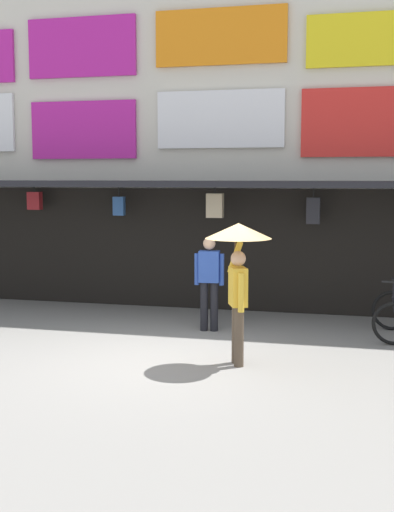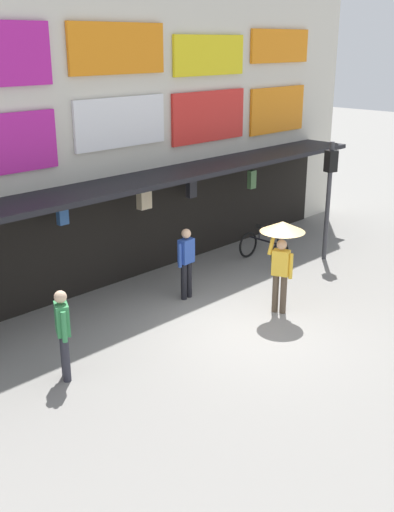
# 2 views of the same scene
# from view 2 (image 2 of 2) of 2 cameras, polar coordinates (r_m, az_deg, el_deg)

# --- Properties ---
(ground_plane) EXTENTS (80.00, 80.00, 0.00)m
(ground_plane) POSITION_cam_2_polar(r_m,az_deg,el_deg) (12.79, 4.82, -6.76)
(ground_plane) COLOR gray
(shopfront) EXTENTS (18.00, 2.60, 8.00)m
(shopfront) POSITION_cam_2_polar(r_m,az_deg,el_deg) (14.88, -8.68, 12.81)
(shopfront) COLOR beige
(shopfront) RESTS_ON ground
(traffic_light_far) EXTENTS (0.34, 0.35, 3.20)m
(traffic_light_far) POSITION_cam_2_polar(r_m,az_deg,el_deg) (16.49, 12.30, 6.79)
(traffic_light_far) COLOR #38383D
(traffic_light_far) RESTS_ON ground
(bicycle_parked) EXTENTS (0.74, 1.17, 1.05)m
(bicycle_parked) POSITION_cam_2_polar(r_m,az_deg,el_deg) (16.42, 6.28, 0.74)
(bicycle_parked) COLOR black
(bicycle_parked) RESTS_ON ground
(pedestrian_in_green) EXTENTS (0.53, 0.25, 1.68)m
(pedestrian_in_green) POSITION_cam_2_polar(r_m,az_deg,el_deg) (13.84, -1.02, -0.34)
(pedestrian_in_green) COLOR black
(pedestrian_in_green) RESTS_ON ground
(pedestrian_with_umbrella) EXTENTS (0.96, 0.96, 2.08)m
(pedestrian_with_umbrella) POSITION_cam_2_polar(r_m,az_deg,el_deg) (12.99, 7.97, 1.37)
(pedestrian_with_umbrella) COLOR brown
(pedestrian_with_umbrella) RESTS_ON ground
(pedestrian_in_white) EXTENTS (0.36, 0.48, 1.68)m
(pedestrian_in_white) POSITION_cam_2_polar(r_m,az_deg,el_deg) (10.79, -12.46, -6.80)
(pedestrian_in_white) COLOR #2D2D38
(pedestrian_in_white) RESTS_ON ground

